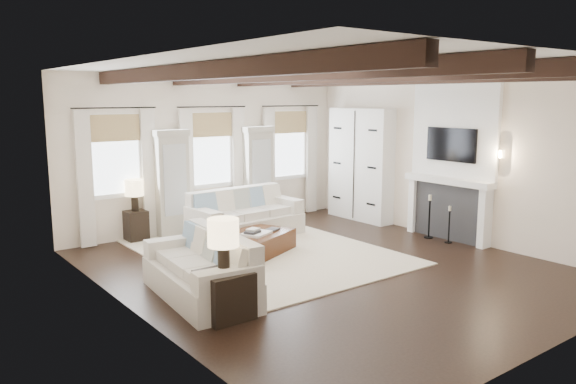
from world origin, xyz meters
TOP-DOWN VIEW (x-y plane):
  - ground at (0.00, 0.00)m, footprint 7.50×7.50m
  - room_shell at (0.75, 0.90)m, footprint 6.54×7.54m
  - area_rug at (-0.26, 1.54)m, footprint 3.69×5.04m
  - sofa_back at (0.04, 2.53)m, footprint 2.28×1.13m
  - sofa_left at (-2.24, 0.03)m, footprint 1.14×2.17m
  - ottoman at (-0.48, 1.38)m, footprint 1.67×1.39m
  - tray at (-0.50, 1.30)m, footprint 0.61×0.55m
  - book_lower at (-0.59, 1.29)m, footprint 0.32×0.29m
  - book_upper at (-0.55, 1.33)m, footprint 0.27×0.24m
  - book_loose at (-0.08, 1.40)m, footprint 0.29×0.26m
  - side_table_front at (-2.41, -0.79)m, footprint 0.60×0.60m
  - lamp_front at (-2.41, -0.79)m, footprint 0.39×0.39m
  - side_table_back at (-1.77, 3.57)m, footprint 0.39×0.39m
  - lamp_back at (-1.77, 3.57)m, footprint 0.35×0.35m
  - candlestick_near at (2.90, -0.21)m, footprint 0.14×0.14m
  - candlestick_far at (2.90, 0.27)m, footprint 0.17×0.17m

SIDE VIEW (x-z plane):
  - ground at x=0.00m, z-range 0.00..0.00m
  - area_rug at x=-0.26m, z-range 0.00..0.02m
  - ottoman at x=-0.48m, z-range 0.00..0.37m
  - side_table_back at x=-1.77m, z-range 0.00..0.59m
  - candlestick_near at x=2.90m, z-range -0.06..0.65m
  - side_table_front at x=-2.41m, z-range 0.00..0.60m
  - candlestick_far at x=2.90m, z-range -0.07..0.79m
  - sofa_left at x=-2.24m, z-range -0.09..0.81m
  - sofa_back at x=0.04m, z-range -0.09..0.87m
  - book_loose at x=-0.08m, z-range 0.37..0.40m
  - tray at x=-0.50m, z-range 0.37..0.41m
  - book_lower at x=-0.59m, z-range 0.41..0.45m
  - book_upper at x=-0.55m, z-range 0.45..0.48m
  - lamp_back at x=-1.77m, z-range 0.70..1.31m
  - lamp_front at x=-2.41m, z-range 0.72..1.39m
  - room_shell at x=0.75m, z-range 0.28..3.50m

